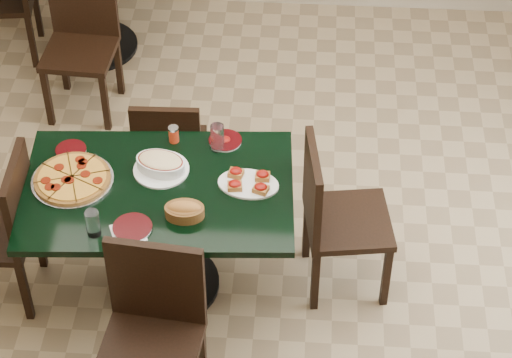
# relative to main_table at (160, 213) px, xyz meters

# --- Properties ---
(floor) EXTENTS (5.50, 5.50, 0.00)m
(floor) POSITION_rel_main_table_xyz_m (0.37, 0.11, -0.57)
(floor) COLOR #89714F
(floor) RESTS_ON ground
(main_table) EXTENTS (1.42, 0.97, 0.75)m
(main_table) POSITION_rel_main_table_xyz_m (0.00, 0.00, 0.00)
(main_table) COLOR black
(main_table) RESTS_ON floor
(chair_far) EXTENTS (0.40, 0.40, 0.83)m
(chair_far) POSITION_rel_main_table_xyz_m (-0.04, 0.63, -0.11)
(chair_far) COLOR black
(chair_far) RESTS_ON floor
(chair_near) EXTENTS (0.50, 0.50, 0.98)m
(chair_near) POSITION_rel_main_table_xyz_m (0.07, -0.72, -0.01)
(chair_near) COLOR black
(chair_near) RESTS_ON floor
(chair_right) EXTENTS (0.50, 0.50, 0.95)m
(chair_right) POSITION_rel_main_table_xyz_m (0.90, 0.10, -0.04)
(chair_right) COLOR black
(chair_right) RESTS_ON floor
(chair_left) EXTENTS (0.45, 0.45, 0.94)m
(chair_left) POSITION_rel_main_table_xyz_m (-0.81, -0.09, -0.04)
(chair_left) COLOR black
(chair_left) RESTS_ON floor
(back_chair_near) EXTENTS (0.47, 0.47, 0.94)m
(back_chair_near) POSITION_rel_main_table_xyz_m (-0.73, 1.60, -0.04)
(back_chair_near) COLOR black
(back_chair_near) RESTS_ON floor
(pepperoni_pizza) EXTENTS (0.42, 0.42, 0.04)m
(pepperoni_pizza) POSITION_rel_main_table_xyz_m (-0.44, 0.02, 0.20)
(pepperoni_pizza) COLOR silver
(pepperoni_pizza) RESTS_ON main_table
(lasagna_casserole) EXTENTS (0.29, 0.29, 0.09)m
(lasagna_casserole) POSITION_rel_main_table_xyz_m (0.00, 0.13, 0.23)
(lasagna_casserole) COLOR white
(lasagna_casserole) RESTS_ON main_table
(bread_basket) EXTENTS (0.20, 0.14, 0.09)m
(bread_basket) POSITION_rel_main_table_xyz_m (0.16, -0.19, 0.22)
(bread_basket) COLOR brown
(bread_basket) RESTS_ON main_table
(bruschetta_platter) EXTENTS (0.34, 0.26, 0.05)m
(bruschetta_platter) POSITION_rel_main_table_xyz_m (0.46, 0.05, 0.21)
(bruschetta_platter) COLOR white
(bruschetta_platter) RESTS_ON main_table
(side_plate_near) EXTENTS (0.19, 0.19, 0.02)m
(side_plate_near) POSITION_rel_main_table_xyz_m (-0.08, -0.29, 0.19)
(side_plate_near) COLOR white
(side_plate_near) RESTS_ON main_table
(side_plate_far_r) EXTENTS (0.18, 0.18, 0.03)m
(side_plate_far_r) POSITION_rel_main_table_xyz_m (0.31, 0.38, 0.19)
(side_plate_far_r) COLOR white
(side_plate_far_r) RESTS_ON main_table
(side_plate_far_l) EXTENTS (0.16, 0.16, 0.02)m
(side_plate_far_l) POSITION_rel_main_table_xyz_m (-0.49, 0.25, 0.19)
(side_plate_far_l) COLOR white
(side_plate_far_l) RESTS_ON main_table
(napkin_setting) EXTENTS (0.20, 0.20, 0.01)m
(napkin_setting) POSITION_rel_main_table_xyz_m (-0.10, -0.32, 0.18)
(napkin_setting) COLOR white
(napkin_setting) RESTS_ON main_table
(water_glass_a) EXTENTS (0.07, 0.07, 0.15)m
(water_glass_a) POSITION_rel_main_table_xyz_m (0.28, 0.32, 0.26)
(water_glass_a) COLOR white
(water_glass_a) RESTS_ON main_table
(water_glass_b) EXTENTS (0.07, 0.07, 0.15)m
(water_glass_b) POSITION_rel_main_table_xyz_m (-0.26, -0.34, 0.25)
(water_glass_b) COLOR white
(water_glass_b) RESTS_ON main_table
(pepper_shaker) EXTENTS (0.06, 0.06, 0.09)m
(pepper_shaker) POSITION_rel_main_table_xyz_m (0.04, 0.36, 0.23)
(pepper_shaker) COLOR red
(pepper_shaker) RESTS_ON main_table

